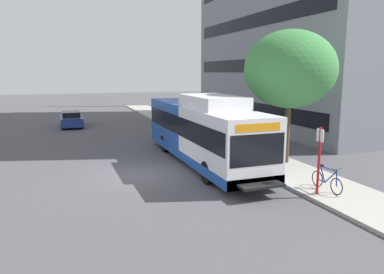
{
  "coord_description": "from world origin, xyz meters",
  "views": [
    {
      "loc": [
        -3.18,
        -16.35,
        4.79
      ],
      "look_at": [
        2.9,
        0.23,
        1.6
      ],
      "focal_mm": 33.96,
      "sensor_mm": 36.0,
      "label": 1
    }
  ],
  "objects_px": {
    "bicycle_parked": "(327,180)",
    "parked_car_far_lane": "(71,119)",
    "transit_bus": "(202,131)",
    "street_tree_near_stop": "(290,69)",
    "bus_stop_sign_pole": "(319,156)"
  },
  "relations": [
    {
      "from": "bicycle_parked",
      "to": "parked_car_far_lane",
      "type": "height_order",
      "value": "parked_car_far_lane"
    },
    {
      "from": "transit_bus",
      "to": "bus_stop_sign_pole",
      "type": "distance_m",
      "value": 6.94
    },
    {
      "from": "transit_bus",
      "to": "street_tree_near_stop",
      "type": "height_order",
      "value": "street_tree_near_stop"
    },
    {
      "from": "bus_stop_sign_pole",
      "to": "street_tree_near_stop",
      "type": "height_order",
      "value": "street_tree_near_stop"
    },
    {
      "from": "transit_bus",
      "to": "bicycle_parked",
      "type": "bearing_deg",
      "value": -66.51
    },
    {
      "from": "transit_bus",
      "to": "parked_car_far_lane",
      "type": "xyz_separation_m",
      "value": [
        -6.06,
        16.03,
        -1.04
      ]
    },
    {
      "from": "bicycle_parked",
      "to": "bus_stop_sign_pole",
      "type": "bearing_deg",
      "value": -161.16
    },
    {
      "from": "bus_stop_sign_pole",
      "to": "street_tree_near_stop",
      "type": "bearing_deg",
      "value": 69.08
    },
    {
      "from": "bus_stop_sign_pole",
      "to": "transit_bus",
      "type": "bearing_deg",
      "value": 108.09
    },
    {
      "from": "bus_stop_sign_pole",
      "to": "bicycle_parked",
      "type": "relative_size",
      "value": 1.48
    },
    {
      "from": "transit_bus",
      "to": "bus_stop_sign_pole",
      "type": "xyz_separation_m",
      "value": [
        2.15,
        -6.59,
        -0.05
      ]
    },
    {
      "from": "transit_bus",
      "to": "street_tree_near_stop",
      "type": "bearing_deg",
      "value": -25.96
    },
    {
      "from": "bus_stop_sign_pole",
      "to": "parked_car_far_lane",
      "type": "xyz_separation_m",
      "value": [
        -8.21,
        22.62,
        -0.99
      ]
    },
    {
      "from": "transit_bus",
      "to": "bus_stop_sign_pole",
      "type": "height_order",
      "value": "transit_bus"
    },
    {
      "from": "bicycle_parked",
      "to": "street_tree_near_stop",
      "type": "bearing_deg",
      "value": 75.35
    }
  ]
}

